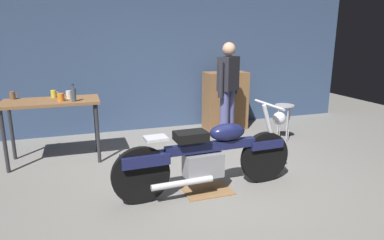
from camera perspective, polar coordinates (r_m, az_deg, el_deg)
ground_plane at (r=4.22m, az=3.60°, el=-10.82°), size 12.00×12.00×0.00m
back_wall at (r=6.50m, az=-5.59°, el=12.17°), size 8.00×0.12×3.10m
workbench at (r=5.11m, az=-22.79°, el=1.89°), size 1.30×0.64×0.90m
motorcycle at (r=3.87m, az=2.85°, el=-5.97°), size 2.19×0.60×1.00m
person_standing at (r=5.69m, az=6.14°, el=5.52°), size 0.48×0.40×1.67m
shop_stool at (r=5.89m, az=15.42°, el=1.16°), size 0.32×0.32×0.64m
wooden_dresser at (r=6.51m, az=5.67°, el=3.30°), size 0.80×0.47×1.10m
drip_tray at (r=4.04m, az=2.65°, el=-11.88°), size 0.56×0.40×0.01m
mug_yellow_tall at (r=5.28m, az=-22.49°, el=4.13°), size 0.11×0.07×0.11m
mug_white_ceramic at (r=5.11m, az=-20.22°, el=4.07°), size 0.11×0.07×0.11m
mug_brown_stoneware at (r=5.37m, az=-28.23°, el=3.71°), size 0.11×0.07×0.11m
mug_orange_travel at (r=4.95m, az=-21.43°, el=3.63°), size 0.12×0.09×0.11m
bottle at (r=4.86m, az=-19.51°, el=4.12°), size 0.06×0.06×0.24m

